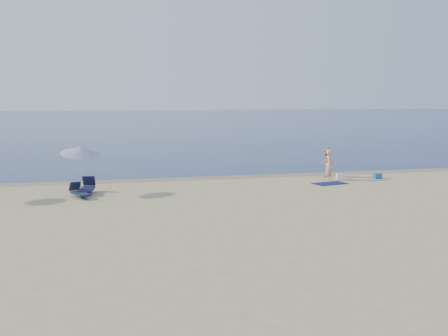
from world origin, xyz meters
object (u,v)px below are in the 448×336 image
object	(u,v)px
person_left	(330,165)
person_right	(326,163)
umbrella_near	(80,151)
blue_cooler	(377,176)

from	to	relation	value
person_left	person_right	xyz separation A→B (m)	(0.34, 1.23, -0.02)
person_right	person_left	bearing A→B (deg)	28.76
person_right	umbrella_near	size ratio (longest dim) A/B	0.67
person_right	blue_cooler	bearing A→B (deg)	105.52
person_left	person_right	world-z (taller)	person_left
person_right	umbrella_near	bearing A→B (deg)	-34.58
person_left	blue_cooler	xyz separation A→B (m)	(2.92, -0.20, -0.72)
person_right	umbrella_near	distance (m)	14.41
blue_cooler	umbrella_near	distance (m)	16.84
person_left	blue_cooler	world-z (taller)	person_left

